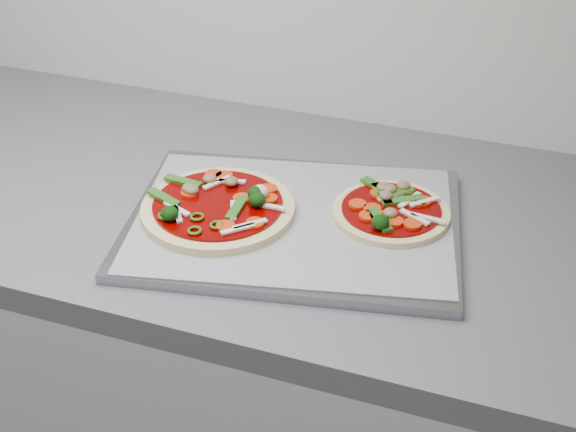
% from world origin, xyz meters
% --- Properties ---
extents(base_cabinet, '(3.60, 0.60, 0.86)m').
position_xyz_m(base_cabinet, '(0.00, 1.30, 0.43)').
color(base_cabinet, silver).
rests_on(base_cabinet, ground).
extents(countertop, '(3.60, 0.60, 0.04)m').
position_xyz_m(countertop, '(0.00, 1.30, 0.88)').
color(countertop, slate).
rests_on(countertop, base_cabinet).
extents(baking_tray, '(0.51, 0.41, 0.01)m').
position_xyz_m(baking_tray, '(0.48, 1.25, 0.91)').
color(baking_tray, gray).
rests_on(baking_tray, countertop).
extents(parchment, '(0.49, 0.40, 0.00)m').
position_xyz_m(parchment, '(0.48, 1.25, 0.92)').
color(parchment, '#96969B').
rests_on(parchment, baking_tray).
extents(pizza_left, '(0.25, 0.25, 0.04)m').
position_xyz_m(pizza_left, '(0.37, 1.23, 0.93)').
color(pizza_left, '#EBD88E').
rests_on(pizza_left, parchment).
extents(pizza_right, '(0.18, 0.18, 0.03)m').
position_xyz_m(pizza_right, '(0.60, 1.30, 0.92)').
color(pizza_right, '#EBD88E').
rests_on(pizza_right, parchment).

